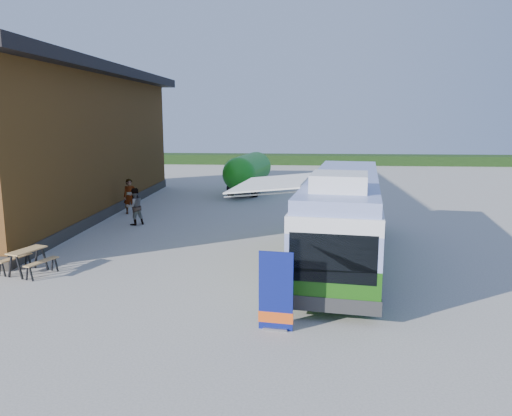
# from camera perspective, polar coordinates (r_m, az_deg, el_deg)

# --- Properties ---
(ground) EXTENTS (100.00, 100.00, 0.00)m
(ground) POSITION_cam_1_polar(r_m,az_deg,el_deg) (16.11, -5.94, -7.74)
(ground) COLOR #BCB7AD
(ground) RESTS_ON ground
(barn) EXTENTS (9.60, 21.20, 7.50)m
(barn) POSITION_cam_1_polar(r_m,az_deg,el_deg) (28.41, -23.70, 6.71)
(barn) COLOR brown
(barn) RESTS_ON ground
(hedge) EXTENTS (40.00, 3.00, 1.00)m
(hedge) POSITION_cam_1_polar(r_m,az_deg,el_deg) (53.49, 10.04, 5.47)
(hedge) COLOR #264419
(hedge) RESTS_ON ground
(bus) EXTENTS (3.95, 11.57, 3.49)m
(bus) POSITION_cam_1_polar(r_m,az_deg,el_deg) (17.57, 9.96, -0.70)
(bus) COLOR #2B6811
(bus) RESTS_ON ground
(awning) EXTENTS (3.18, 4.54, 0.52)m
(awning) POSITION_cam_1_polar(r_m,az_deg,el_deg) (17.40, 2.70, 2.24)
(awning) COLOR white
(awning) RESTS_ON ground
(banner) EXTENTS (0.84, 0.26, 1.93)m
(banner) POSITION_cam_1_polar(r_m,az_deg,el_deg) (11.95, 2.27, -10.28)
(banner) COLOR navy
(banner) RESTS_ON ground
(picnic_table) EXTENTS (1.73, 1.62, 0.81)m
(picnic_table) POSITION_cam_1_polar(r_m,az_deg,el_deg) (17.69, -24.66, -4.98)
(picnic_table) COLOR tan
(picnic_table) RESTS_ON ground
(person_a) EXTENTS (0.79, 0.68, 1.82)m
(person_a) POSITION_cam_1_polar(r_m,az_deg,el_deg) (26.73, -14.21, 1.30)
(person_a) COLOR #999999
(person_a) RESTS_ON ground
(person_b) EXTENTS (1.07, 1.05, 1.74)m
(person_b) POSITION_cam_1_polar(r_m,az_deg,el_deg) (23.89, -13.71, 0.16)
(person_b) COLOR #999999
(person_b) RESTS_ON ground
(slurry_tanker) EXTENTS (2.76, 6.90, 2.57)m
(slurry_tanker) POSITION_cam_1_polar(r_m,az_deg,el_deg) (32.71, -0.91, 4.25)
(slurry_tanker) COLOR #1D981B
(slurry_tanker) RESTS_ON ground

